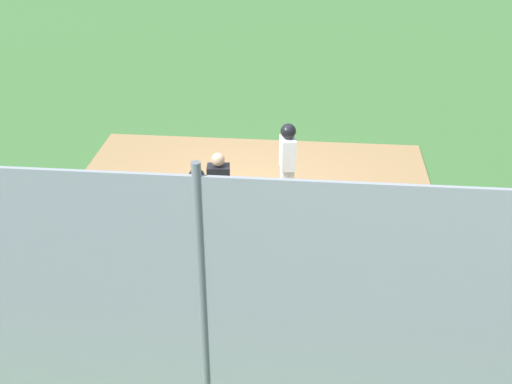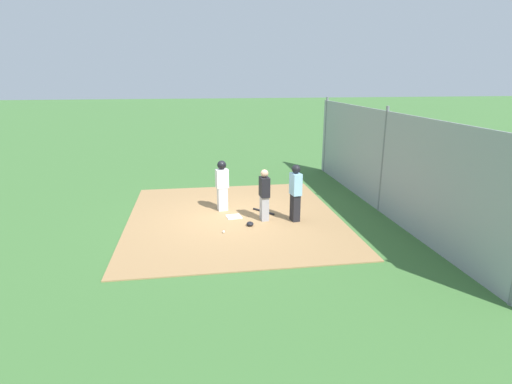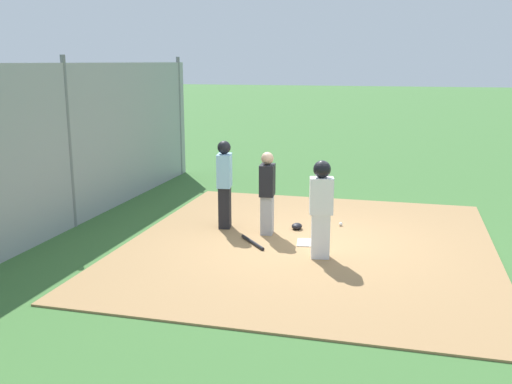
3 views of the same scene
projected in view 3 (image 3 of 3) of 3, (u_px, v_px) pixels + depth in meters
name	position (u px, v px, depth m)	size (l,w,h in m)	color
ground_plane	(309.00, 245.00, 10.41)	(140.00, 140.00, 0.00)	#3D6B33
dirt_infield	(309.00, 244.00, 10.41)	(7.20, 6.40, 0.03)	#9E774C
home_plate	(310.00, 243.00, 10.40)	(0.44, 0.44, 0.02)	white
catcher	(267.00, 192.00, 10.81)	(0.40, 0.29, 1.56)	#9E9EA3
umpire	(225.00, 183.00, 11.20)	(0.42, 0.32, 1.72)	black
runner	(321.00, 203.00, 9.44)	(0.33, 0.43, 1.64)	silver
baseball_bat	(253.00, 242.00, 10.35)	(0.06, 0.06, 0.85)	black
catcher_mask	(297.00, 226.00, 11.26)	(0.24, 0.20, 0.12)	black
baseball	(341.00, 224.00, 11.49)	(0.07, 0.07, 0.07)	white
backstop_fence	(69.00, 147.00, 11.22)	(12.00, 0.10, 3.35)	#93999E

